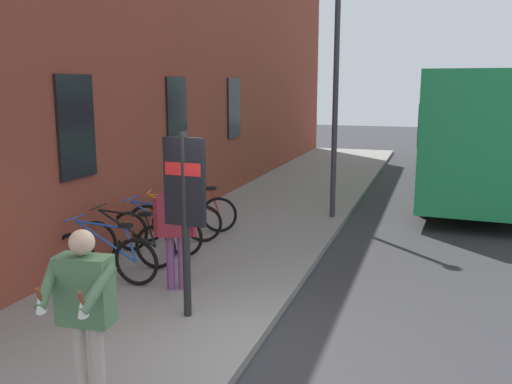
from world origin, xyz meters
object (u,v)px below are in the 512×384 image
object	(u,v)px
city_bus	(482,125)
pedestrian_by_facade	(175,223)
bicycle_beside_lamp	(157,232)
bicycle_end_of_row	(176,222)
bicycle_by_door	(105,257)
street_lamp	(336,79)
transit_info_sign	(185,194)
bicycle_under_window	(127,243)
bicycle_nearest_sign	(193,213)
tourist_with_hotdogs	(84,302)

from	to	relation	value
city_bus	pedestrian_by_facade	bearing A→B (deg)	155.09
bicycle_beside_lamp	city_bus	distance (m)	10.38
city_bus	pedestrian_by_facade	size ratio (longest dim) A/B	6.53
bicycle_end_of_row	bicycle_by_door	bearing A→B (deg)	178.90
bicycle_end_of_row	street_lamp	world-z (taller)	street_lamp
transit_info_sign	bicycle_by_door	bearing A→B (deg)	66.14
bicycle_beside_lamp	city_bus	xyz separation A→B (m)	(8.54, -5.72, 1.41)
bicycle_under_window	pedestrian_by_facade	size ratio (longest dim) A/B	1.09
bicycle_beside_lamp	street_lamp	distance (m)	5.14
bicycle_nearest_sign	city_bus	size ratio (longest dim) A/B	0.16
transit_info_sign	bicycle_nearest_sign	bearing A→B (deg)	23.33
bicycle_beside_lamp	tourist_with_hotdogs	xyz separation A→B (m)	(-4.47, -1.69, 0.66)
tourist_with_hotdogs	street_lamp	size ratio (longest dim) A/B	0.33
bicycle_by_door	city_bus	bearing A→B (deg)	-29.90
bicycle_end_of_row	city_bus	bearing A→B (deg)	-36.40
bicycle_by_door	bicycle_beside_lamp	bearing A→B (deg)	-2.06
bicycle_nearest_sign	pedestrian_by_facade	size ratio (longest dim) A/B	1.05
street_lamp	pedestrian_by_facade	bearing A→B (deg)	165.39
bicycle_beside_lamp	pedestrian_by_facade	world-z (taller)	pedestrian_by_facade
bicycle_by_door	street_lamp	bearing A→B (deg)	-25.51
bicycle_under_window	bicycle_end_of_row	size ratio (longest dim) A/B	1.04
city_bus	tourist_with_hotdogs	world-z (taller)	city_bus
bicycle_by_door	bicycle_under_window	world-z (taller)	same
pedestrian_by_facade	street_lamp	size ratio (longest dim) A/B	0.32
bicycle_under_window	city_bus	size ratio (longest dim) A/B	0.17
bicycle_nearest_sign	transit_info_sign	size ratio (longest dim) A/B	0.71
bicycle_beside_lamp	city_bus	size ratio (longest dim) A/B	0.17
bicycle_under_window	pedestrian_by_facade	xyz separation A→B (m)	(-0.69, -1.24, 0.60)
pedestrian_by_facade	transit_info_sign	bearing A→B (deg)	-145.74
bicycle_under_window	transit_info_sign	world-z (taller)	transit_info_sign
bicycle_beside_lamp	transit_info_sign	size ratio (longest dim) A/B	0.74
bicycle_by_door	street_lamp	distance (m)	6.33
tourist_with_hotdogs	bicycle_by_door	bearing A→B (deg)	30.57
city_bus	tourist_with_hotdogs	size ratio (longest dim) A/B	6.24
city_bus	tourist_with_hotdogs	xyz separation A→B (m)	(-13.01, 4.03, -0.75)
bicycle_beside_lamp	transit_info_sign	distance (m)	3.04
bicycle_by_door	bicycle_beside_lamp	size ratio (longest dim) A/B	1.00
bicycle_end_of_row	tourist_with_hotdogs	xyz separation A→B (m)	(-5.23, -1.70, 0.66)
tourist_with_hotdogs	street_lamp	xyz separation A→B (m)	(8.15, -0.73, 1.98)
bicycle_nearest_sign	pedestrian_by_facade	bearing A→B (deg)	-160.07
pedestrian_by_facade	bicycle_by_door	bearing A→B (deg)	93.21
bicycle_beside_lamp	tourist_with_hotdogs	distance (m)	4.82
bicycle_nearest_sign	pedestrian_by_facade	xyz separation A→B (m)	(-2.96, -1.07, 0.60)
bicycle_by_door	pedestrian_by_facade	distance (m)	1.29
bicycle_under_window	bicycle_end_of_row	bearing A→B (deg)	-5.23
bicycle_beside_lamp	transit_info_sign	xyz separation A→B (m)	(-2.26, -1.64, 1.21)
city_bus	transit_info_sign	bearing A→B (deg)	159.29
bicycle_under_window	bicycle_beside_lamp	xyz separation A→B (m)	(0.75, -0.15, 0.00)
pedestrian_by_facade	bicycle_beside_lamp	bearing A→B (deg)	36.95
bicycle_by_door	bicycle_beside_lamp	xyz separation A→B (m)	(1.51, -0.05, 0.00)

